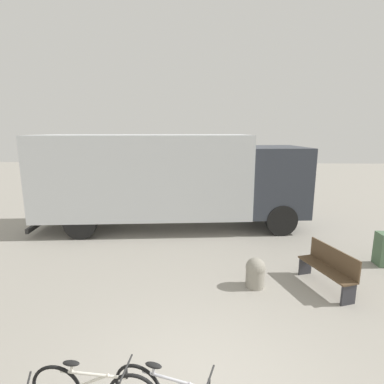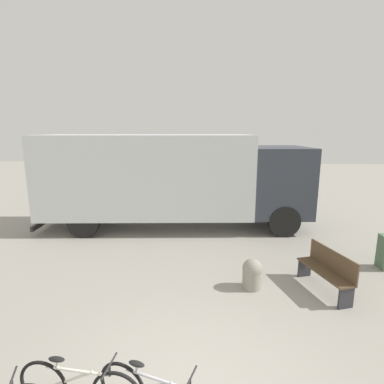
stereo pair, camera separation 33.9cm
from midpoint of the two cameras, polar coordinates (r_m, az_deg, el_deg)
name	(u,v)px [view 1 (the left image)]	position (r m, az deg, el deg)	size (l,w,h in m)	color
delivery_truck	(169,177)	(10.92, -5.33, 2.93)	(9.75, 3.37, 3.39)	silver
park_bench	(329,267)	(7.58, 23.40, -12.98)	(0.85, 1.56, 0.95)	brown
bollard_near_bench	(255,272)	(7.21, 10.61, -14.78)	(0.45, 0.45, 0.70)	gray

